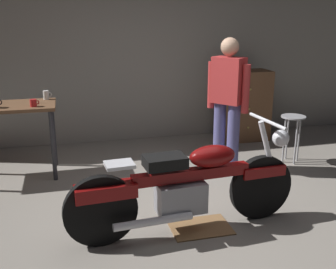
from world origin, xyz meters
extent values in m
plane|color=gray|center=(0.00, 0.00, 0.00)|extent=(12.00, 12.00, 0.00)
cube|color=gray|center=(0.00, 2.80, 1.55)|extent=(8.00, 0.12, 3.10)
cylinder|color=#2D2D33|center=(-1.29, 1.29, 0.43)|extent=(0.05, 0.05, 0.86)
cylinder|color=#2D2D33|center=(-1.29, 1.81, 0.43)|extent=(0.05, 0.05, 0.86)
cylinder|color=black|center=(0.67, -0.19, 0.32)|extent=(0.64, 0.12, 0.64)
cylinder|color=black|center=(-0.88, -0.30, 0.32)|extent=(0.64, 0.12, 0.64)
cube|color=maroon|center=(0.67, -0.19, 0.50)|extent=(0.45, 0.17, 0.10)
cube|color=maroon|center=(-0.83, -0.30, 0.50)|extent=(0.53, 0.22, 0.12)
cube|color=gray|center=(-0.16, -0.25, 0.34)|extent=(0.46, 0.27, 0.28)
cube|color=maroon|center=(-0.06, -0.24, 0.55)|extent=(1.10, 0.18, 0.10)
ellipsoid|color=maroon|center=(0.14, -0.23, 0.70)|extent=(0.46, 0.25, 0.20)
cube|color=black|center=(-0.30, -0.26, 0.70)|extent=(0.38, 0.27, 0.10)
cube|color=silver|center=(-0.70, -0.29, 0.72)|extent=(0.25, 0.22, 0.03)
cylinder|color=silver|center=(0.73, -0.19, 0.65)|extent=(0.27, 0.07, 0.68)
cylinder|color=silver|center=(0.69, -0.19, 0.98)|extent=(0.08, 0.60, 0.03)
sphere|color=silver|center=(0.85, -0.18, 0.80)|extent=(0.16, 0.16, 0.16)
cylinder|color=silver|center=(-0.44, -0.41, 0.22)|extent=(0.70, 0.12, 0.07)
cylinder|color=#55548D|center=(0.89, 1.01, 0.44)|extent=(0.15, 0.15, 0.88)
cylinder|color=#55548D|center=(0.76, 1.17, 0.44)|extent=(0.15, 0.15, 0.88)
cube|color=#BF3333|center=(0.82, 1.09, 1.16)|extent=(0.41, 0.44, 0.56)
cylinder|color=#BF3333|center=(0.97, 0.90, 1.08)|extent=(0.09, 0.09, 0.58)
cylinder|color=#BF3333|center=(0.68, 1.28, 1.08)|extent=(0.09, 0.09, 0.58)
sphere|color=tan|center=(0.82, 1.09, 1.56)|extent=(0.22, 0.22, 0.22)
cylinder|color=#B2B2B7|center=(1.80, 1.17, 0.63)|extent=(0.32, 0.32, 0.02)
cylinder|color=#B2B2B7|center=(1.91, 1.17, 0.31)|extent=(0.02, 0.02, 0.62)
cylinder|color=#B2B2B7|center=(1.80, 1.28, 0.31)|extent=(0.02, 0.02, 0.62)
cylinder|color=#B2B2B7|center=(1.69, 1.17, 0.31)|extent=(0.02, 0.02, 0.62)
cylinder|color=#B2B2B7|center=(1.80, 1.06, 0.31)|extent=(0.02, 0.02, 0.62)
cube|color=brown|center=(1.60, 2.30, 0.55)|extent=(0.80, 0.44, 1.10)
sphere|color=tan|center=(1.60, 2.07, 0.85)|extent=(0.04, 0.04, 0.04)
sphere|color=tan|center=(1.60, 2.07, 0.55)|extent=(0.04, 0.04, 0.04)
sphere|color=tan|center=(1.60, 2.07, 0.25)|extent=(0.04, 0.04, 0.04)
cube|color=olive|center=(0.04, -0.25, 0.01)|extent=(0.56, 0.40, 0.01)
cylinder|color=white|center=(-1.34, 1.78, 0.95)|extent=(0.07, 0.07, 0.11)
torus|color=white|center=(-1.30, 1.78, 0.96)|extent=(0.06, 0.01, 0.06)
cylinder|color=red|center=(-1.47, 1.38, 0.94)|extent=(0.08, 0.08, 0.09)
torus|color=red|center=(-1.43, 1.38, 0.95)|extent=(0.05, 0.01, 0.05)
camera|label=1|loc=(-1.09, -3.46, 1.91)|focal=43.27mm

